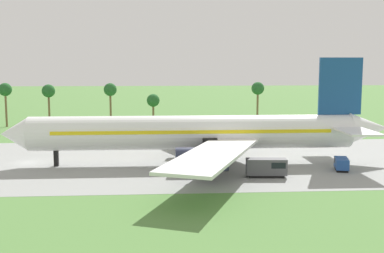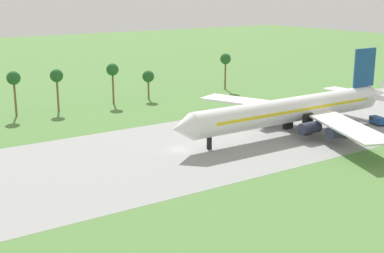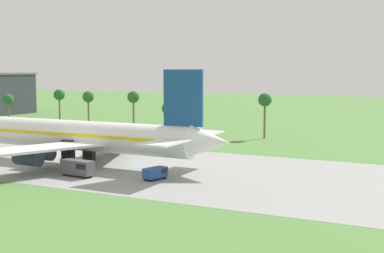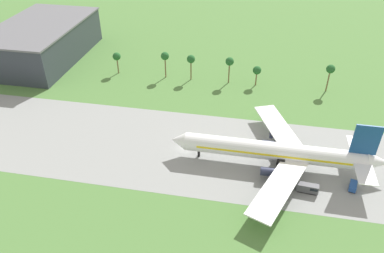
% 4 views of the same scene
% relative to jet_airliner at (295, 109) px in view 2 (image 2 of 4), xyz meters
% --- Properties ---
extents(ground_plane, '(600.00, 600.00, 0.00)m').
position_rel_jet_airliner_xyz_m(ground_plane, '(-30.42, 2.95, -5.51)').
color(ground_plane, '#517F3D').
extents(taxiway_strip, '(320.00, 44.00, 0.02)m').
position_rel_jet_airliner_xyz_m(taxiway_strip, '(-30.42, 2.95, -5.50)').
color(taxiway_strip, gray).
rests_on(taxiway_strip, ground_plane).
extents(jet_airliner, '(66.89, 59.18, 18.33)m').
position_rel_jet_airliner_xyz_m(jet_airliner, '(0.00, 0.00, 0.00)').
color(jet_airliner, white).
rests_on(jet_airliner, ground_plane).
extents(baggage_tug, '(2.99, 4.55, 2.03)m').
position_rel_jet_airliner_xyz_m(baggage_tug, '(22.28, -6.43, -4.40)').
color(baggage_tug, black).
rests_on(baggage_tug, ground_plane).
extents(catering_van, '(6.29, 2.47, 2.87)m').
position_rel_jet_airliner_xyz_m(catering_van, '(9.17, -10.39, -3.98)').
color(catering_van, black).
rests_on(catering_van, ground_plane).
extents(palm_tree_row, '(96.20, 3.60, 12.17)m').
position_rel_jet_airliner_xyz_m(palm_tree_row, '(-28.02, 53.42, 3.56)').
color(palm_tree_row, brown).
rests_on(palm_tree_row, ground_plane).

